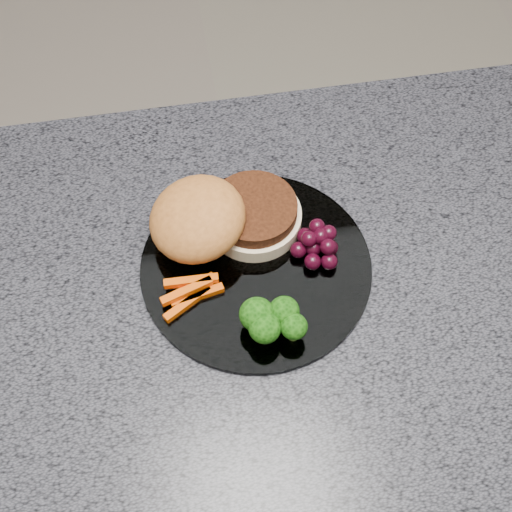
{
  "coord_description": "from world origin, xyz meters",
  "views": [
    {
      "loc": [
        -0.14,
        -0.37,
        1.59
      ],
      "look_at": [
        -0.07,
        0.04,
        0.93
      ],
      "focal_mm": 50.0,
      "sensor_mm": 36.0,
      "label": 1
    }
  ],
  "objects": [
    {
      "name": "island_cabinet",
      "position": [
        0.0,
        0.0,
        0.43
      ],
      "size": [
        1.2,
        0.6,
        0.86
      ],
      "primitive_type": "cube",
      "color": "brown",
      "rests_on": "ground"
    },
    {
      "name": "countertop",
      "position": [
        0.0,
        0.0,
        0.88
      ],
      "size": [
        1.2,
        0.6,
        0.04
      ],
      "primitive_type": "cube",
      "color": "#44444D",
      "rests_on": "island_cabinet"
    },
    {
      "name": "plate",
      "position": [
        -0.07,
        0.04,
        0.9
      ],
      "size": [
        0.26,
        0.26,
        0.01
      ],
      "primitive_type": "cylinder",
      "color": "white",
      "rests_on": "countertop"
    },
    {
      "name": "burger",
      "position": [
        -0.11,
        0.09,
        0.93
      ],
      "size": [
        0.2,
        0.14,
        0.06
      ],
      "rotation": [
        0.0,
        0.0,
        0.25
      ],
      "color": "beige",
      "rests_on": "plate"
    },
    {
      "name": "carrot_sticks",
      "position": [
        -0.15,
        0.01,
        0.91
      ],
      "size": [
        0.07,
        0.05,
        0.02
      ],
      "rotation": [
        0.0,
        0.0,
        0.06
      ],
      "color": "#E24D03",
      "rests_on": "plate"
    },
    {
      "name": "broccoli",
      "position": [
        -0.07,
        -0.05,
        0.93
      ],
      "size": [
        0.07,
        0.05,
        0.04
      ],
      "rotation": [
        0.0,
        0.0,
        -0.2
      ],
      "color": "#577D2D",
      "rests_on": "plate"
    },
    {
      "name": "grape_bunch",
      "position": [
        -0.0,
        0.04,
        0.92
      ],
      "size": [
        0.05,
        0.06,
        0.03
      ],
      "rotation": [
        0.0,
        0.0,
        -0.37
      ],
      "color": "black",
      "rests_on": "plate"
    }
  ]
}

